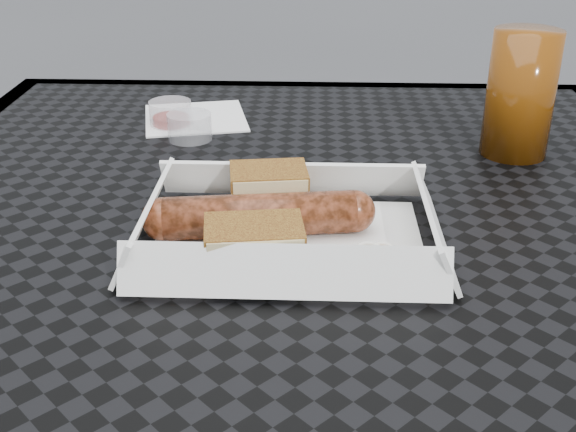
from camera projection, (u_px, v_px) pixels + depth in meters
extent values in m
cube|color=black|center=(291.00, 208.00, 0.68)|extent=(0.80, 0.80, 0.01)
cube|color=black|center=(301.00, 94.00, 1.03)|extent=(0.80, 0.03, 0.03)
cylinder|color=black|center=(83.00, 317.00, 1.17)|extent=(0.03, 0.03, 0.73)
cylinder|color=black|center=(519.00, 327.00, 1.14)|extent=(0.03, 0.03, 0.73)
cube|color=white|center=(288.00, 241.00, 0.60)|extent=(0.22, 0.15, 0.00)
cylinder|color=brown|center=(260.00, 215.00, 0.60)|extent=(0.16, 0.06, 0.04)
sphere|color=brown|center=(354.00, 211.00, 0.60)|extent=(0.04, 0.04, 0.04)
sphere|color=brown|center=(163.00, 219.00, 0.59)|extent=(0.04, 0.04, 0.04)
cube|color=brown|center=(269.00, 191.00, 0.63)|extent=(0.07, 0.06, 0.04)
cube|color=brown|center=(254.00, 247.00, 0.55)|extent=(0.08, 0.06, 0.04)
cylinder|color=#E6590A|center=(371.00, 259.00, 0.56)|extent=(0.02, 0.02, 0.00)
torus|color=white|center=(382.00, 263.00, 0.56)|extent=(0.02, 0.02, 0.00)
cube|color=#B2D17F|center=(385.00, 258.00, 0.57)|extent=(0.02, 0.02, 0.00)
cube|color=white|center=(195.00, 118.00, 0.88)|extent=(0.14, 0.14, 0.00)
cylinder|color=maroon|center=(171.00, 114.00, 0.85)|extent=(0.05, 0.05, 0.03)
cylinder|color=silver|center=(190.00, 126.00, 0.81)|extent=(0.05, 0.05, 0.03)
cylinder|color=#5E2E08|center=(521.00, 94.00, 0.75)|extent=(0.07, 0.07, 0.13)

